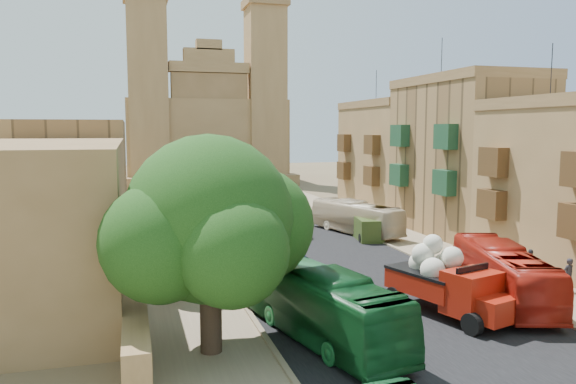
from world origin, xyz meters
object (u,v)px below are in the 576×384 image
car_white_b (276,216)px  ficus_tree (211,225)px  olive_pickup (367,228)px  pedestrian_a (568,276)px  pedestrian_c (530,264)px  red_truck (448,281)px  car_blue_a (298,264)px  car_cream (293,227)px  bus_red_east (503,273)px  street_tree_b (166,205)px  street_tree_a (181,243)px  car_white_a (258,232)px  bus_green_north (317,302)px  street_tree_c (158,195)px  car_blue_b (218,197)px  street_tree_d (153,180)px  car_dkblue (202,206)px  church (205,127)px  bus_cream_east (356,217)px

car_white_b → ficus_tree: bearing=80.0°
ficus_tree → car_white_b: 33.43m
olive_pickup → pedestrian_a: 18.12m
ficus_tree → pedestrian_c: ficus_tree is taller
red_truck → pedestrian_a: red_truck is taller
car_blue_a → car_white_b: 20.74m
red_truck → car_cream: (-1.34, 22.52, -1.05)m
ficus_tree → bus_red_east: 16.60m
pedestrian_a → street_tree_b: bearing=-44.2°
car_white_b → olive_pickup: bearing=124.5°
street_tree_a → car_white_a: 17.29m
street_tree_a → bus_green_north: bearing=-55.1°
street_tree_c → car_blue_b: street_tree_c is taller
pedestrian_a → pedestrian_c: (-0.05, 3.06, -0.06)m
pedestrian_a → pedestrian_c: bearing=-94.1°
pedestrian_c → bus_red_east: bearing=-61.6°
street_tree_d → car_dkblue: (5.00, -4.55, -2.64)m
red_truck → car_blue_a: size_ratio=1.82×
church → bus_cream_east: size_ratio=3.53×
street_tree_c → car_dkblue: 9.25m
pedestrian_a → bus_green_north: bearing=3.8°
church → bus_green_north: size_ratio=3.24×
car_white_b → church: bearing=-79.0°
car_blue_a → car_dkblue: size_ratio=0.84×
church → street_tree_b: bearing=-100.4°
car_white_b → bus_cream_east: bearing=130.9°
car_blue_a → ficus_tree: bearing=-122.7°
car_dkblue → olive_pickup: bearing=-40.5°
street_tree_d → car_dkblue: 7.26m
church → car_white_b: (1.41, -43.34, -8.96)m
street_tree_c → car_blue_b: size_ratio=0.99×
bus_red_east → car_cream: bearing=-58.4°
street_tree_a → car_blue_a: 8.41m
bus_red_east → street_tree_a: bearing=-0.6°
street_tree_d → car_cream: bearing=-61.3°
bus_red_east → car_white_a: size_ratio=3.20×
car_blue_a → pedestrian_c: pedestrian_c is taller
street_tree_a → pedestrian_a: 21.68m
bus_cream_east → bus_green_north: bearing=46.3°
bus_green_north → bus_red_east: bearing=-1.1°
ficus_tree → street_tree_d: 44.04m
church → bus_green_north: bearing=-93.7°
street_tree_b → car_cream: bearing=19.6°
car_cream → pedestrian_a: size_ratio=2.44×
car_cream → church: bearing=-82.3°
ficus_tree → olive_pickup: ficus_tree is taller
ficus_tree → red_truck: ficus_tree is taller
bus_red_east → car_dkblue: bus_red_east is taller
street_tree_c → car_white_a: street_tree_c is taller
street_tree_c → church: bearing=76.8°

